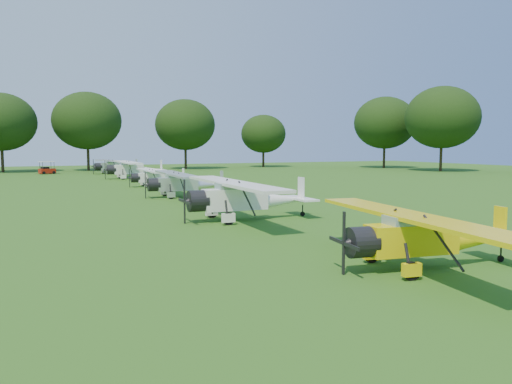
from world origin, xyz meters
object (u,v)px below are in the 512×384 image
Objects in this scene: aircraft_3 at (244,195)px; aircraft_4 at (184,182)px; aircraft_2 at (424,233)px; aircraft_5 at (156,176)px; aircraft_6 at (133,168)px; aircraft_7 at (115,165)px; golf_cart at (47,170)px.

aircraft_4 is at bearing 89.28° from aircraft_3.
aircraft_2 reaches higher than aircraft_5.
aircraft_6 reaches higher than aircraft_2.
aircraft_2 is 62.62m from aircraft_7.
aircraft_4 is 1.15× the size of aircraft_5.
aircraft_3 is at bearing -91.08° from aircraft_5.
aircraft_6 is at bearing 90.19° from aircraft_5.
aircraft_3 reaches higher than aircraft_5.
aircraft_2 is at bearing -89.23° from aircraft_6.
aircraft_2 is at bearing -85.80° from aircraft_4.
aircraft_3 reaches higher than aircraft_7.
aircraft_6 is at bearing -97.63° from aircraft_7.
aircraft_4 is 0.91× the size of aircraft_6.
aircraft_7 is (0.44, 50.06, -0.10)m from aircraft_3.
aircraft_5 is at bearing -90.10° from aircraft_6.
aircraft_6 is 4.85× the size of golf_cart.
aircraft_7 is 4.54× the size of golf_cart.
aircraft_7 is 9.72m from golf_cart.
aircraft_6 reaches higher than aircraft_4.
aircraft_7 reaches higher than golf_cart.
golf_cart is (-9.57, 15.48, -0.75)m from aircraft_6.
aircraft_3 reaches higher than aircraft_2.
aircraft_5 is (-0.49, 37.12, -0.11)m from aircraft_2.
aircraft_3 is at bearing -101.92° from golf_cart.
aircraft_2 is at bearing -98.67° from aircraft_7.
aircraft_4 is at bearing -98.30° from golf_cart.
golf_cart is (-9.97, 65.69, -0.58)m from aircraft_2.
aircraft_6 is 12.41m from aircraft_7.
aircraft_6 reaches higher than golf_cart.
golf_cart is at bearing 105.35° from aircraft_4.
golf_cart is at bearing 108.96° from aircraft_5.
aircraft_6 is (0.43, 24.23, 0.13)m from aircraft_4.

